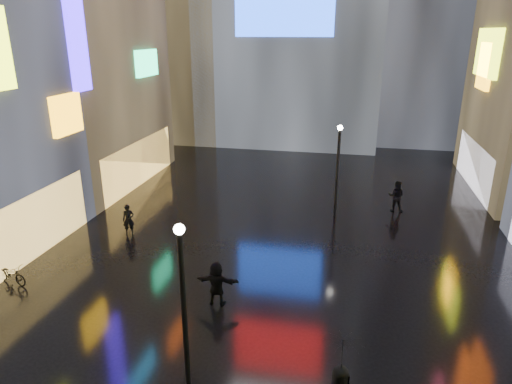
# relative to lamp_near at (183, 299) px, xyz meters

# --- Properties ---
(ground) EXTENTS (140.00, 140.00, 0.00)m
(ground) POSITION_rel_lamp_near_xyz_m (1.32, 11.41, -2.94)
(ground) COLOR black
(ground) RESTS_ON ground
(building_left_far) EXTENTS (10.28, 12.00, 22.00)m
(building_left_far) POSITION_rel_lamp_near_xyz_m (-14.66, 17.41, 8.04)
(building_left_far) COLOR black
(building_left_far) RESTS_ON ground
(lamp_near) EXTENTS (0.30, 0.30, 5.20)m
(lamp_near) POSITION_rel_lamp_near_xyz_m (0.00, 0.00, 0.00)
(lamp_near) COLOR black
(lamp_near) RESTS_ON ground
(lamp_far) EXTENTS (0.30, 0.30, 5.20)m
(lamp_far) POSITION_rel_lamp_near_xyz_m (3.60, 14.30, 0.00)
(lamp_far) COLOR black
(lamp_far) RESTS_ON ground
(pedestrian_5) EXTENTS (1.65, 0.57, 1.77)m
(pedestrian_5) POSITION_rel_lamp_near_xyz_m (-0.40, 4.31, -2.06)
(pedestrian_5) COLOR black
(pedestrian_5) RESTS_ON ground
(pedestrian_6) EXTENTS (0.69, 0.60, 1.60)m
(pedestrian_6) POSITION_rel_lamp_near_xyz_m (-6.66, 9.53, -2.14)
(pedestrian_6) COLOR black
(pedestrian_6) RESTS_ON ground
(pedestrian_7) EXTENTS (0.97, 0.80, 1.83)m
(pedestrian_7) POSITION_rel_lamp_near_xyz_m (7.00, 15.70, -2.03)
(pedestrian_7) COLOR black
(pedestrian_7) RESTS_ON ground
(umbrella_2) EXTENTS (1.29, 1.30, 0.94)m
(umbrella_2) POSITION_rel_lamp_near_xyz_m (4.37, -0.53, -0.64)
(umbrella_2) COLOR black
(umbrella_2) RESTS_ON pedestrian_4
(bicycle) EXTENTS (1.72, 0.91, 0.86)m
(bicycle) POSITION_rel_lamp_near_xyz_m (-9.18, 3.99, -2.51)
(bicycle) COLOR black
(bicycle) RESTS_ON ground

